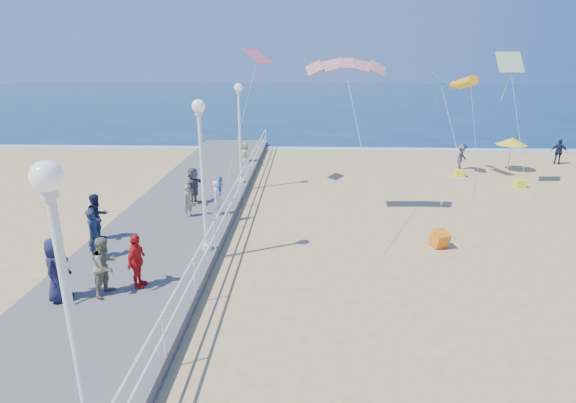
{
  "coord_description": "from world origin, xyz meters",
  "views": [
    {
      "loc": [
        -1.83,
        -14.76,
        7.06
      ],
      "look_at": [
        -2.5,
        2.0,
        1.6
      ],
      "focal_mm": 28.0,
      "sensor_mm": 36.0,
      "label": 1
    }
  ],
  "objects_px": {
    "spectator_3": "(137,261)",
    "lamp_post_near": "(67,296)",
    "lamp_post_mid": "(202,161)",
    "beach_chair_right": "(460,173)",
    "beach_walker_b": "(559,152)",
    "beach_umbrella": "(512,141)",
    "spectator_1": "(105,266)",
    "spectator_7": "(98,217)",
    "woman_holding_toddler": "(218,198)",
    "beach_walker_a": "(462,157)",
    "spectator_6": "(188,201)",
    "toddler_held": "(221,186)",
    "beach_chair_left": "(520,183)",
    "lamp_post_far": "(240,123)",
    "beach_walker_c": "(245,155)",
    "spectator_0": "(94,234)",
    "box_kite": "(440,240)",
    "spectator_4": "(57,270)",
    "spectator_5": "(194,186)"
  },
  "relations": [
    {
      "from": "lamp_post_near",
      "to": "lamp_post_far",
      "type": "distance_m",
      "value": 18.0
    },
    {
      "from": "lamp_post_mid",
      "to": "woman_holding_toddler",
      "type": "bearing_deg",
      "value": 94.5
    },
    {
      "from": "beach_walker_b",
      "to": "beach_umbrella",
      "type": "xyz_separation_m",
      "value": [
        -4.17,
        -2.03,
        1.06
      ]
    },
    {
      "from": "beach_walker_a",
      "to": "beach_chair_left",
      "type": "bearing_deg",
      "value": -107.98
    },
    {
      "from": "beach_walker_a",
      "to": "box_kite",
      "type": "distance_m",
      "value": 13.61
    },
    {
      "from": "spectator_0",
      "to": "spectator_3",
      "type": "height_order",
      "value": "spectator_0"
    },
    {
      "from": "spectator_3",
      "to": "lamp_post_mid",
      "type": "bearing_deg",
      "value": -22.05
    },
    {
      "from": "spectator_1",
      "to": "spectator_3",
      "type": "relative_size",
      "value": 1.05
    },
    {
      "from": "toddler_held",
      "to": "beach_umbrella",
      "type": "bearing_deg",
      "value": -43.75
    },
    {
      "from": "spectator_3",
      "to": "woman_holding_toddler",
      "type": "bearing_deg",
      "value": -4.63
    },
    {
      "from": "spectator_5",
      "to": "beach_walker_a",
      "type": "bearing_deg",
      "value": -45.43
    },
    {
      "from": "beach_walker_a",
      "to": "spectator_6",
      "type": "bearing_deg",
      "value": 170.12
    },
    {
      "from": "spectator_4",
      "to": "beach_walker_c",
      "type": "distance_m",
      "value": 18.1
    },
    {
      "from": "spectator_6",
      "to": "spectator_7",
      "type": "height_order",
      "value": "spectator_7"
    },
    {
      "from": "spectator_1",
      "to": "beach_umbrella",
      "type": "height_order",
      "value": "spectator_1"
    },
    {
      "from": "lamp_post_near",
      "to": "spectator_6",
      "type": "xyz_separation_m",
      "value": [
        -1.52,
        12.45,
        -2.55
      ]
    },
    {
      "from": "spectator_1",
      "to": "beach_umbrella",
      "type": "xyz_separation_m",
      "value": [
        18.77,
        17.15,
        0.62
      ]
    },
    {
      "from": "toddler_held",
      "to": "beach_chair_left",
      "type": "relative_size",
      "value": 1.51
    },
    {
      "from": "lamp_post_far",
      "to": "beach_chair_right",
      "type": "distance_m",
      "value": 13.86
    },
    {
      "from": "toddler_held",
      "to": "spectator_5",
      "type": "bearing_deg",
      "value": 64.61
    },
    {
      "from": "spectator_5",
      "to": "beach_walker_b",
      "type": "height_order",
      "value": "spectator_5"
    },
    {
      "from": "spectator_7",
      "to": "beach_walker_a",
      "type": "relative_size",
      "value": 1.08
    },
    {
      "from": "spectator_3",
      "to": "lamp_post_near",
      "type": "bearing_deg",
      "value": -161.11
    },
    {
      "from": "lamp_post_mid",
      "to": "spectator_4",
      "type": "bearing_deg",
      "value": -133.15
    },
    {
      "from": "beach_walker_a",
      "to": "beach_walker_b",
      "type": "height_order",
      "value": "beach_walker_b"
    },
    {
      "from": "spectator_1",
      "to": "spectator_4",
      "type": "relative_size",
      "value": 0.94
    },
    {
      "from": "lamp_post_far",
      "to": "beach_walker_b",
      "type": "xyz_separation_m",
      "value": [
        20.72,
        6.93,
        -2.81
      ]
    },
    {
      "from": "spectator_1",
      "to": "spectator_7",
      "type": "xyz_separation_m",
      "value": [
        -2.03,
        3.99,
        0.01
      ]
    },
    {
      "from": "spectator_3",
      "to": "spectator_6",
      "type": "height_order",
      "value": "spectator_3"
    },
    {
      "from": "spectator_0",
      "to": "beach_chair_right",
      "type": "relative_size",
      "value": 3.19
    },
    {
      "from": "lamp_post_far",
      "to": "spectator_1",
      "type": "relative_size",
      "value": 3.0
    },
    {
      "from": "toddler_held",
      "to": "beach_umbrella",
      "type": "distance_m",
      "value": 19.47
    },
    {
      "from": "spectator_3",
      "to": "beach_walker_c",
      "type": "distance_m",
      "value": 17.04
    },
    {
      "from": "spectator_0",
      "to": "lamp_post_near",
      "type": "bearing_deg",
      "value": -151.79
    },
    {
      "from": "woman_holding_toddler",
      "to": "beach_chair_right",
      "type": "xyz_separation_m",
      "value": [
        13.29,
        8.61,
        -0.97
      ]
    },
    {
      "from": "beach_umbrella",
      "to": "beach_chair_right",
      "type": "xyz_separation_m",
      "value": [
        -3.56,
        -1.55,
        -1.71
      ]
    },
    {
      "from": "box_kite",
      "to": "lamp_post_mid",
      "type": "bearing_deg",
      "value": 169.31
    },
    {
      "from": "lamp_post_mid",
      "to": "toddler_held",
      "type": "distance_m",
      "value": 4.38
    },
    {
      "from": "spectator_1",
      "to": "spectator_0",
      "type": "bearing_deg",
      "value": 46.1
    },
    {
      "from": "beach_walker_a",
      "to": "beach_chair_right",
      "type": "relative_size",
      "value": 3.02
    },
    {
      "from": "toddler_held",
      "to": "spectator_6",
      "type": "distance_m",
      "value": 1.54
    },
    {
      "from": "spectator_7",
      "to": "beach_walker_a",
      "type": "xyz_separation_m",
      "value": [
        17.85,
        13.35,
        -0.47
      ]
    },
    {
      "from": "beach_chair_left",
      "to": "beach_walker_a",
      "type": "bearing_deg",
      "value": 117.04
    },
    {
      "from": "lamp_post_mid",
      "to": "beach_chair_right",
      "type": "relative_size",
      "value": 9.67
    },
    {
      "from": "lamp_post_near",
      "to": "spectator_1",
      "type": "xyz_separation_m",
      "value": [
        -2.22,
        5.75,
        -2.38
      ]
    },
    {
      "from": "spectator_1",
      "to": "beach_chair_left",
      "type": "relative_size",
      "value": 3.22
    },
    {
      "from": "beach_walker_b",
      "to": "spectator_0",
      "type": "bearing_deg",
      "value": 66.66
    },
    {
      "from": "spectator_1",
      "to": "beach_walker_a",
      "type": "height_order",
      "value": "spectator_1"
    },
    {
      "from": "lamp_post_near",
      "to": "spectator_7",
      "type": "distance_m",
      "value": 10.89
    },
    {
      "from": "spectator_6",
      "to": "beach_chair_left",
      "type": "xyz_separation_m",
      "value": [
        17.15,
        6.65,
        -0.91
      ]
    }
  ]
}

